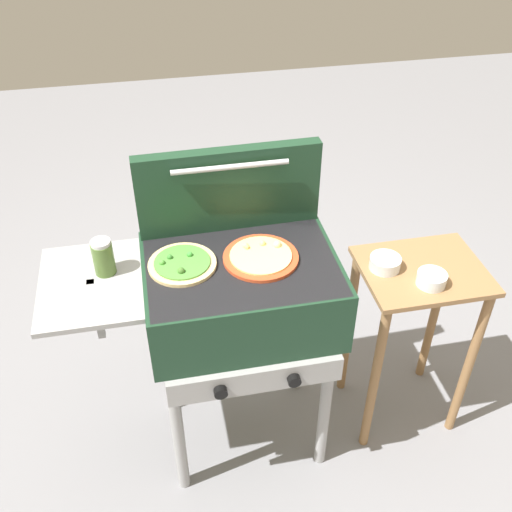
{
  "coord_description": "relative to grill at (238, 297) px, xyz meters",
  "views": [
    {
      "loc": [
        -0.25,
        -1.48,
        2.1
      ],
      "look_at": [
        0.05,
        0.0,
        0.92
      ],
      "focal_mm": 41.48,
      "sensor_mm": 36.0,
      "label": 1
    }
  ],
  "objects": [
    {
      "name": "topping_bowl_near",
      "position": [
        0.66,
        -0.08,
        0.03
      ],
      "size": [
        0.1,
        0.1,
        0.04
      ],
      "color": "silver",
      "rests_on": "prep_table"
    },
    {
      "name": "sauce_jar",
      "position": [
        -0.42,
        0.04,
        0.2
      ],
      "size": [
        0.07,
        0.07,
        0.12
      ],
      "color": "#4C6B2D",
      "rests_on": "grill"
    },
    {
      "name": "ground_plane",
      "position": [
        0.01,
        0.0,
        -0.76
      ],
      "size": [
        8.0,
        8.0,
        0.0
      ],
      "primitive_type": "plane",
      "color": "gray"
    },
    {
      "name": "prep_table",
      "position": [
        0.67,
        0.0,
        -0.21
      ],
      "size": [
        0.44,
        0.36,
        0.77
      ],
      "color": "olive",
      "rests_on": "ground_plane"
    },
    {
      "name": "grill",
      "position": [
        0.0,
        0.0,
        0.0
      ],
      "size": [
        0.96,
        0.53,
        0.9
      ],
      "color": "#193823",
      "rests_on": "ground_plane"
    },
    {
      "name": "pizza_veggie",
      "position": [
        -0.18,
        0.03,
        0.15
      ],
      "size": [
        0.22,
        0.22,
        0.03
      ],
      "color": "#E0C17F",
      "rests_on": "grill"
    },
    {
      "name": "pizza_cheese",
      "position": [
        0.08,
        0.01,
        0.15
      ],
      "size": [
        0.25,
        0.25,
        0.04
      ],
      "color": "#C64723",
      "rests_on": "grill"
    },
    {
      "name": "topping_bowl_far",
      "position": [
        0.54,
        0.04,
        0.03
      ],
      "size": [
        0.11,
        0.11,
        0.04
      ],
      "color": "silver",
      "rests_on": "prep_table"
    },
    {
      "name": "grill_lid_open",
      "position": [
        0.01,
        0.22,
        0.3
      ],
      "size": [
        0.63,
        0.08,
        0.3
      ],
      "color": "#193823",
      "rests_on": "grill"
    }
  ]
}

